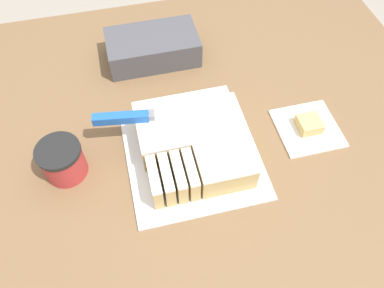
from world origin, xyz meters
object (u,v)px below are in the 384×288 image
(cake_board, at_px, (192,153))
(coffee_cup, at_px, (63,161))
(brownie, at_px, (309,124))
(knife, at_px, (134,116))
(storage_box, at_px, (153,47))
(cake, at_px, (193,142))

(cake_board, height_order, coffee_cup, coffee_cup)
(cake_board, xyz_separation_m, brownie, (0.30, 0.01, 0.02))
(knife, relative_size, brownie, 5.75)
(knife, xyz_separation_m, coffee_cup, (-0.18, -0.06, -0.04))
(coffee_cup, bearing_deg, knife, 17.43)
(knife, bearing_deg, brownie, -1.39)
(knife, distance_m, coffee_cup, 0.19)
(storage_box, bearing_deg, brownie, -46.57)
(brownie, xyz_separation_m, storage_box, (-0.33, 0.35, 0.02))
(knife, height_order, storage_box, knife)
(knife, relative_size, coffee_cup, 3.20)
(cake, height_order, coffee_cup, coffee_cup)
(knife, bearing_deg, storage_box, 80.31)
(knife, distance_m, brownie, 0.44)
(knife, height_order, brownie, knife)
(coffee_cup, bearing_deg, brownie, -1.67)
(cake, relative_size, knife, 0.80)
(cake_board, bearing_deg, cake, 48.21)
(coffee_cup, height_order, brownie, coffee_cup)
(cake, distance_m, brownie, 0.30)
(cake, bearing_deg, brownie, 0.22)
(cake, relative_size, coffee_cup, 2.55)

